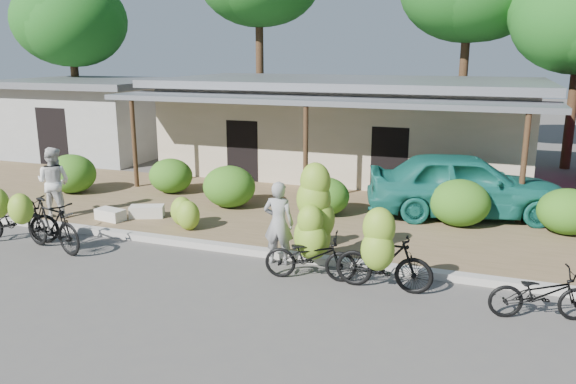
# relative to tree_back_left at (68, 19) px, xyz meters

# --- Properties ---
(ground) EXTENTS (100.00, 100.00, 0.00)m
(ground) POSITION_rel_tree_back_left_xyz_m (13.69, -13.11, -5.72)
(ground) COLOR #4F4C4A
(ground) RESTS_ON ground
(sidewalk) EXTENTS (60.00, 6.00, 0.12)m
(sidewalk) POSITION_rel_tree_back_left_xyz_m (13.69, -8.11, -5.66)
(sidewalk) COLOR olive
(sidewalk) RESTS_ON ground
(curb) EXTENTS (60.00, 0.25, 0.15)m
(curb) POSITION_rel_tree_back_left_xyz_m (13.69, -11.11, -5.64)
(curb) COLOR #A8A399
(curb) RESTS_ON ground
(shop_main) EXTENTS (13.00, 8.50, 3.35)m
(shop_main) POSITION_rel_tree_back_left_xyz_m (13.69, -2.18, -4.00)
(shop_main) COLOR #C4AF94
(shop_main) RESTS_ON ground
(shop_grey) EXTENTS (7.00, 6.00, 3.15)m
(shop_grey) POSITION_rel_tree_back_left_xyz_m (2.69, -2.12, -4.10)
(shop_grey) COLOR #9A9A95
(shop_grey) RESTS_ON ground
(tree_back_left) EXTENTS (5.19, 5.07, 7.64)m
(tree_back_left) POSITION_rel_tree_back_left_xyz_m (0.00, 0.00, 0.00)
(tree_back_left) COLOR #43311A
(tree_back_left) RESTS_ON ground
(hedge_0) EXTENTS (1.49, 1.34, 1.16)m
(hedge_0) POSITION_rel_tree_back_left_xyz_m (6.73, -8.33, -5.02)
(hedge_0) COLOR #2B5F15
(hedge_0) RESTS_ON sidewalk
(hedge_1) EXTENTS (1.33, 1.20, 1.04)m
(hedge_1) POSITION_rel_tree_back_left_xyz_m (9.54, -7.33, -5.08)
(hedge_1) COLOR #2B5F15
(hedge_1) RESTS_ON sidewalk
(hedge_2) EXTENTS (1.46, 1.31, 1.14)m
(hedge_2) POSITION_rel_tree_back_left_xyz_m (11.89, -8.18, -5.03)
(hedge_2) COLOR #2B5F15
(hedge_2) RESTS_ON sidewalk
(hedge_3) EXTENTS (1.27, 1.14, 0.99)m
(hedge_3) POSITION_rel_tree_back_left_xyz_m (14.56, -8.02, -5.10)
(hedge_3) COLOR #2B5F15
(hedge_3) RESTS_ON sidewalk
(hedge_4) EXTENTS (1.46, 1.32, 1.14)m
(hedge_4) POSITION_rel_tree_back_left_xyz_m (17.89, -7.81, -5.03)
(hedge_4) COLOR #2B5F15
(hedge_4) RESTS_ON sidewalk
(hedge_5) EXTENTS (1.37, 1.24, 1.07)m
(hedge_5) POSITION_rel_tree_back_left_xyz_m (20.30, -7.64, -5.06)
(hedge_5) COLOR #2B5F15
(hedge_5) RESTS_ON sidewalk
(bike_far_left) EXTENTS (2.11, 1.47, 1.44)m
(bike_far_left) POSITION_rel_tree_back_left_xyz_m (8.48, -12.27, -5.13)
(bike_far_left) COLOR black
(bike_far_left) RESTS_ON ground
(bike_left) EXTENTS (2.00, 1.36, 1.43)m
(bike_left) POSITION_rel_tree_back_left_xyz_m (9.62, -12.45, -5.08)
(bike_left) COLOR black
(bike_left) RESTS_ON ground
(bike_center) EXTENTS (1.84, 1.30, 2.18)m
(bike_center) POSITION_rel_tree_back_left_xyz_m (15.37, -11.69, -4.86)
(bike_center) COLOR black
(bike_center) RESTS_ON ground
(bike_right) EXTENTS (1.79, 1.15, 1.72)m
(bike_right) POSITION_rel_tree_back_left_xyz_m (16.83, -12.18, -5.00)
(bike_right) COLOR black
(bike_right) RESTS_ON ground
(bike_far_right) EXTENTS (1.75, 0.98, 0.87)m
(bike_far_right) POSITION_rel_tree_back_left_xyz_m (19.45, -12.28, -5.28)
(bike_far_right) COLOR black
(bike_far_right) RESTS_ON ground
(loose_banana_a) EXTENTS (0.58, 0.49, 0.72)m
(loose_banana_a) POSITION_rel_tree_back_left_xyz_m (11.56, -10.13, -5.24)
(loose_banana_a) COLOR #94A82A
(loose_banana_a) RESTS_ON sidewalk
(loose_banana_b) EXTENTS (0.57, 0.49, 0.71)m
(loose_banana_b) POSITION_rel_tree_back_left_xyz_m (11.87, -10.39, -5.24)
(loose_banana_b) COLOR #94A82A
(loose_banana_b) RESTS_ON sidewalk
(loose_banana_c) EXTENTS (0.49, 0.41, 0.61)m
(loose_banana_c) POSITION_rel_tree_back_left_xyz_m (14.98, -10.37, -5.29)
(loose_banana_c) COLOR #94A82A
(loose_banana_c) RESTS_ON sidewalk
(sack_near) EXTENTS (0.94, 0.70, 0.30)m
(sack_near) POSITION_rel_tree_back_left_xyz_m (10.32, -9.81, -5.45)
(sack_near) COLOR beige
(sack_near) RESTS_ON sidewalk
(sack_far) EXTENTS (0.80, 0.50, 0.28)m
(sack_far) POSITION_rel_tree_back_left_xyz_m (9.60, -10.34, -5.46)
(sack_far) COLOR beige
(sack_far) RESTS_ON sidewalk
(vendor) EXTENTS (0.65, 0.45, 1.74)m
(vendor) POSITION_rel_tree_back_left_xyz_m (14.56, -11.41, -4.85)
(vendor) COLOR gray
(vendor) RESTS_ON ground
(bystander) EXTENTS (0.98, 0.82, 1.80)m
(bystander) POSITION_rel_tree_back_left_xyz_m (8.06, -10.51, -4.70)
(bystander) COLOR silver
(bystander) RESTS_ON sidewalk
(teal_van) EXTENTS (5.23, 3.08, 1.67)m
(teal_van) POSITION_rel_tree_back_left_xyz_m (17.95, -6.91, -4.76)
(teal_van) COLOR #17695D
(teal_van) RESTS_ON sidewalk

